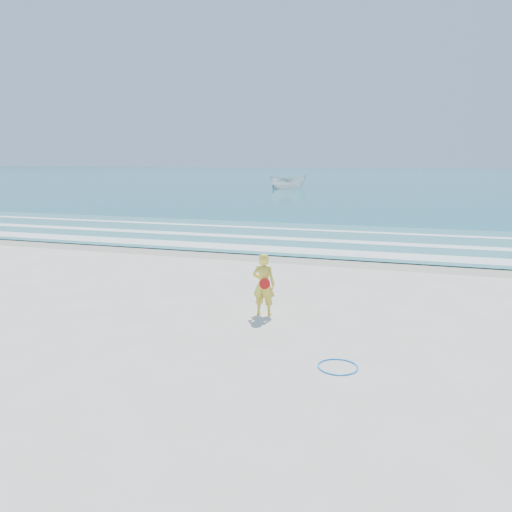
% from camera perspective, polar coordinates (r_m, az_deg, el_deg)
% --- Properties ---
extents(ground, '(400.00, 400.00, 0.00)m').
position_cam_1_polar(ground, '(11.52, -8.72, -8.39)').
color(ground, silver).
rests_on(ground, ground).
extents(wet_sand, '(400.00, 2.40, 0.00)m').
position_cam_1_polar(wet_sand, '(19.71, 2.89, -0.10)').
color(wet_sand, '#B2A893').
rests_on(wet_sand, ground).
extents(ocean, '(400.00, 190.00, 0.04)m').
position_cam_1_polar(ocean, '(114.87, 15.34, 8.78)').
color(ocean, '#19727F').
rests_on(ocean, ground).
extents(shallow, '(400.00, 10.00, 0.01)m').
position_cam_1_polar(shallow, '(24.50, 5.88, 2.16)').
color(shallow, '#59B7AD').
rests_on(shallow, ocean).
extents(foam_near, '(400.00, 1.40, 0.01)m').
position_cam_1_polar(foam_near, '(20.94, 3.80, 0.70)').
color(foam_near, white).
rests_on(foam_near, shallow).
extents(foam_mid, '(400.00, 0.90, 0.01)m').
position_cam_1_polar(foam_mid, '(23.72, 5.48, 1.90)').
color(foam_mid, white).
rests_on(foam_mid, shallow).
extents(foam_far, '(400.00, 0.60, 0.01)m').
position_cam_1_polar(foam_far, '(26.92, 6.97, 2.96)').
color(foam_far, white).
rests_on(foam_far, shallow).
extents(hoop, '(0.96, 0.96, 0.03)m').
position_cam_1_polar(hoop, '(9.61, 9.33, -12.38)').
color(hoop, '#0E92FF').
rests_on(hoop, ground).
extents(boat, '(4.94, 3.38, 1.79)m').
position_cam_1_polar(boat, '(63.81, 3.69, 8.46)').
color(boat, silver).
rests_on(boat, ocean).
extents(woman, '(0.57, 0.41, 1.56)m').
position_cam_1_polar(woman, '(12.26, 0.89, -3.26)').
color(woman, yellow).
rests_on(woman, ground).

